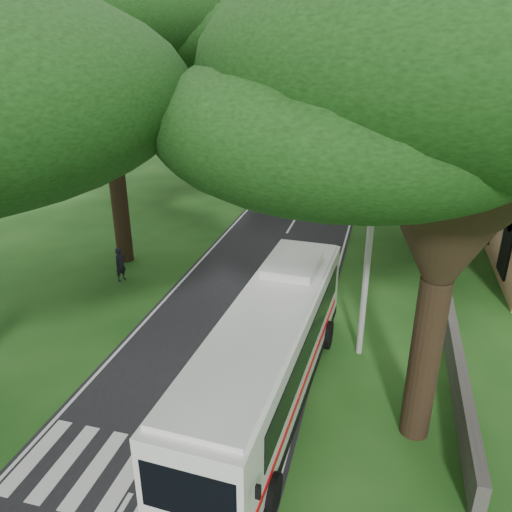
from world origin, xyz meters
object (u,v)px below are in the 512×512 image
pole_mid (384,151)px  distant_car_a (295,163)px  pole_near (368,256)px  coach_bus (269,352)px  distant_car_b (312,142)px  pole_far (389,116)px  distant_car_c (359,122)px  pedestrian (120,264)px

pole_mid → distant_car_a: pole_mid is taller
distant_car_a → pole_near: bearing=100.4°
coach_bus → distant_car_b: size_ratio=3.17×
pole_far → distant_car_c: 19.83m
pole_near → distant_car_b: size_ratio=2.02×
pole_near → pole_far: 40.00m
pole_mid → distant_car_b: bearing=111.3°
pole_far → distant_car_a: pole_far is taller
coach_bus → distant_car_c: coach_bus is taller
distant_car_b → distant_car_c: size_ratio=0.81×
distant_car_a → coach_bus: bearing=94.2°
pedestrian → distant_car_a: bearing=10.4°
pole_near → pedestrian: size_ratio=4.45×
pedestrian → pole_mid: bearing=-17.8°
pole_near → pedestrian: pole_near is taller
pole_near → pedestrian: 13.27m
pole_mid → pedestrian: (-12.37, -16.49, -3.28)m
pole_mid → distant_car_a: bearing=129.8°
distant_car_b → distant_car_a: bearing=-98.1°
distant_car_a → distant_car_c: bearing=-103.0°
coach_bus → distant_car_a: (-5.52, 33.71, -1.27)m
distant_car_a → distant_car_b: 11.85m
pole_mid → distant_car_c: (-4.29, 39.05, -3.44)m
coach_bus → distant_car_a: bearing=102.1°
pedestrian → pole_near: bearing=-86.8°
pole_near → pole_mid: same height
pole_mid → distant_car_b: pole_mid is taller
pole_far → distant_car_c: pole_far is taller
pedestrian → distant_car_c: bearing=10.8°
pole_mid → coach_bus: 24.01m
distant_car_b → pedestrian: size_ratio=2.21×
pole_near → coach_bus: (-2.80, -3.74, -2.20)m
coach_bus → pedestrian: size_ratio=7.00×
distant_car_a → pedestrian: bearing=76.2°
pole_near → coach_bus: bearing=-126.8°
pole_near → pole_mid: size_ratio=1.00×
pole_far → distant_car_a: size_ratio=2.01×
pole_mid → pole_far: 20.00m
pole_near → pole_far: bearing=90.0°
pole_far → distant_car_a: bearing=-129.7°
coach_bus → pole_mid: bearing=86.1°
pole_far → distant_car_b: pole_far is taller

